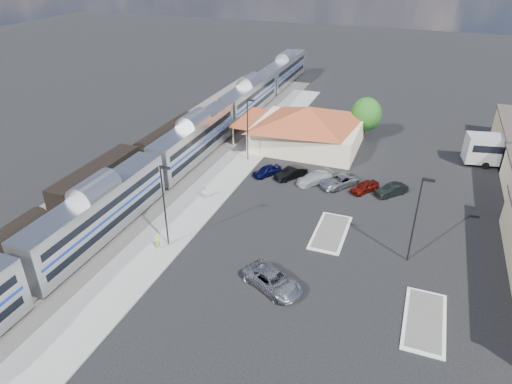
% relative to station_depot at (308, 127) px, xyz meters
% --- Properties ---
extents(ground, '(280.00, 280.00, 0.00)m').
position_rel_station_depot_xyz_m(ground, '(4.56, -24.00, -3.13)').
color(ground, black).
rests_on(ground, ground).
extents(railbed, '(16.00, 100.00, 0.12)m').
position_rel_station_depot_xyz_m(railbed, '(-16.44, -16.00, -3.07)').
color(railbed, '#4C4944').
rests_on(railbed, ground).
extents(platform, '(5.50, 92.00, 0.18)m').
position_rel_station_depot_xyz_m(platform, '(-7.44, -18.00, -3.04)').
color(platform, gray).
rests_on(platform, ground).
extents(passenger_train, '(3.00, 104.00, 5.55)m').
position_rel_station_depot_xyz_m(passenger_train, '(-13.44, -10.31, -0.26)').
color(passenger_train, silver).
rests_on(passenger_train, ground).
extents(freight_cars, '(2.80, 46.00, 4.00)m').
position_rel_station_depot_xyz_m(freight_cars, '(-19.44, -23.96, -1.21)').
color(freight_cars, black).
rests_on(freight_cars, ground).
extents(station_depot, '(18.35, 12.24, 6.20)m').
position_rel_station_depot_xyz_m(station_depot, '(0.00, 0.00, 0.00)').
color(station_depot, beige).
rests_on(station_depot, ground).
extents(traffic_island_south, '(3.30, 7.50, 0.21)m').
position_rel_station_depot_xyz_m(traffic_island_south, '(8.56, -22.00, -3.03)').
color(traffic_island_south, silver).
rests_on(traffic_island_south, ground).
extents(traffic_island_north, '(3.30, 7.50, 0.21)m').
position_rel_station_depot_xyz_m(traffic_island_north, '(18.56, -32.00, -3.03)').
color(traffic_island_north, silver).
rests_on(traffic_island_north, ground).
extents(lamp_plat_s, '(1.08, 0.25, 9.00)m').
position_rel_station_depot_xyz_m(lamp_plat_s, '(-6.34, -30.00, 2.21)').
color(lamp_plat_s, black).
rests_on(lamp_plat_s, ground).
extents(lamp_plat_n, '(1.08, 0.25, 9.00)m').
position_rel_station_depot_xyz_m(lamp_plat_n, '(-6.34, -8.00, 2.21)').
color(lamp_plat_n, black).
rests_on(lamp_plat_n, ground).
extents(lamp_lot, '(1.08, 0.25, 9.00)m').
position_rel_station_depot_xyz_m(lamp_lot, '(16.66, -24.00, 2.21)').
color(lamp_lot, black).
rests_on(lamp_lot, ground).
extents(tree_depot, '(4.71, 4.71, 6.63)m').
position_rel_station_depot_xyz_m(tree_depot, '(7.56, 6.00, 0.89)').
color(tree_depot, '#382314').
rests_on(tree_depot, ground).
extents(suv, '(6.46, 5.14, 1.63)m').
position_rel_station_depot_xyz_m(suv, '(5.62, -32.46, -2.31)').
color(suv, '#A0A3A7').
rests_on(suv, ground).
extents(person_a, '(0.44, 0.64, 1.72)m').
position_rel_station_depot_xyz_m(person_a, '(-6.88, -31.10, -2.09)').
color(person_a, gold).
rests_on(person_a, platform).
extents(person_b, '(0.73, 0.88, 1.63)m').
position_rel_station_depot_xyz_m(person_b, '(-7.29, -20.17, -2.14)').
color(person_b, white).
rests_on(person_b, platform).
extents(parked_car_a, '(3.67, 4.26, 1.38)m').
position_rel_station_depot_xyz_m(parked_car_a, '(-2.36, -11.46, -2.44)').
color(parked_car_a, '#0C0F3D').
rests_on(parked_car_a, ground).
extents(parked_car_b, '(3.91, 4.57, 1.48)m').
position_rel_station_depot_xyz_m(parked_car_b, '(0.84, -11.16, -2.39)').
color(parked_car_b, black).
rests_on(parked_car_b, ground).
extents(parked_car_c, '(4.76, 5.12, 1.45)m').
position_rel_station_depot_xyz_m(parked_car_c, '(4.04, -11.46, -2.41)').
color(parked_car_c, silver).
rests_on(parked_car_c, ground).
extents(parked_car_d, '(5.11, 5.63, 1.46)m').
position_rel_station_depot_xyz_m(parked_car_d, '(7.24, -11.16, -2.40)').
color(parked_car_d, gray).
rests_on(parked_car_d, ground).
extents(parked_car_e, '(3.62, 4.14, 1.35)m').
position_rel_station_depot_xyz_m(parked_car_e, '(10.44, -11.46, -2.46)').
color(parked_car_e, maroon).
rests_on(parked_car_e, ground).
extents(parked_car_f, '(3.91, 4.11, 1.39)m').
position_rel_station_depot_xyz_m(parked_car_f, '(13.64, -11.16, -2.44)').
color(parked_car_f, black).
rests_on(parked_car_f, ground).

